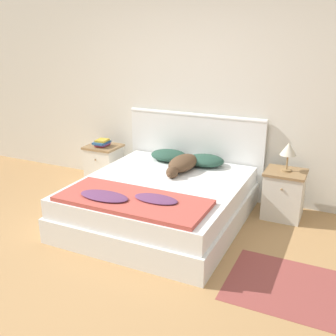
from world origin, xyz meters
name	(u,v)px	position (x,y,z in m)	size (l,w,h in m)	color
ground_plane	(107,269)	(0.00, 0.00, 0.00)	(16.00, 16.00, 0.00)	tan
wall_back	(197,95)	(0.00, 2.13, 1.27)	(9.00, 0.06, 2.55)	silver
bed	(161,202)	(0.01, 1.07, 0.23)	(1.75, 1.94, 0.47)	white
headboard	(194,151)	(0.01, 2.06, 0.55)	(1.83, 0.06, 1.06)	white
nightstand_left	(104,165)	(-1.21, 1.76, 0.28)	(0.45, 0.41, 0.55)	silver
nightstand_right	(284,194)	(1.23, 1.76, 0.28)	(0.45, 0.41, 0.55)	silver
pillow_left	(169,155)	(-0.24, 1.80, 0.54)	(0.47, 0.36, 0.13)	#284C3D
pillow_right	(205,160)	(0.26, 1.80, 0.54)	(0.47, 0.36, 0.13)	#284C3D
quilt	(131,200)	(0.00, 0.46, 0.50)	(1.48, 0.63, 0.07)	#BC4C42
dog	(182,164)	(0.08, 1.52, 0.55)	(0.29, 0.77, 0.17)	brown
book_stack	(102,143)	(-1.21, 1.74, 0.60)	(0.18, 0.23, 0.09)	#AD2D28
table_lamp	(288,150)	(1.23, 1.78, 0.80)	(0.18, 0.18, 0.33)	#9E7A4C
rug	(285,286)	(1.49, 0.43, 0.00)	(0.95, 0.84, 0.00)	#93423D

